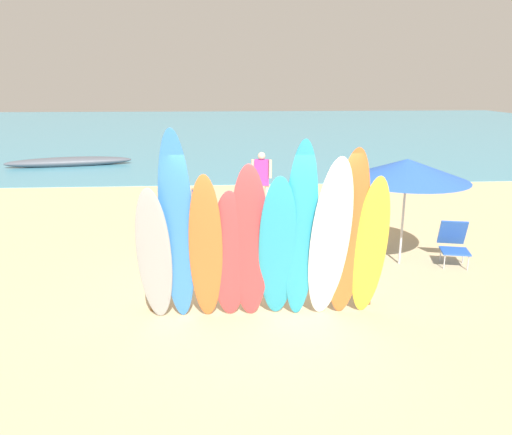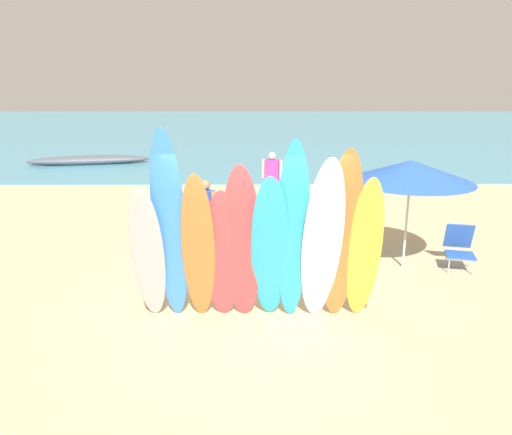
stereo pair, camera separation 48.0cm
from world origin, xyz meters
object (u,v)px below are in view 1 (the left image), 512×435
Objects in this scene: surfboard_red_4 at (250,245)px; beach_umbrella at (407,170)px; surfboard_rack at (262,276)px; distant_boat at (69,162)px; surfboard_red_3 at (230,256)px; surfboard_yellow_9 at (370,248)px; beach_chair_red at (454,241)px; surfboard_orange_8 at (348,236)px; surfboard_grey_0 at (154,257)px; surfboard_orange_2 at (206,250)px; surfboard_blue_1 at (177,231)px; surfboard_teal_6 at (300,234)px; surfboard_teal_5 at (278,250)px; beachgoer_strolling at (202,212)px; beachgoer_by_water at (262,175)px; surfboard_white_7 at (330,242)px.

surfboard_red_4 reaches higher than beach_umbrella.
distant_boat is (-6.91, 13.38, -0.35)m from surfboard_rack.
surfboard_yellow_9 reaches higher than surfboard_red_3.
beach_chair_red reaches higher than surfboard_rack.
surfboard_orange_8 reaches higher than surfboard_red_4.
surfboard_grey_0 is 0.94× the size of surfboard_orange_2.
surfboard_grey_0 is at bearing -176.16° from surfboard_red_3.
surfboard_red_3 is (0.71, 0.09, -0.42)m from surfboard_blue_1.
surfboard_orange_8 reaches higher than beach_chair_red.
surfboard_red_3 is at bearing 173.18° from surfboard_teal_6.
surfboard_teal_6 is 15.81m from distant_boat.
surfboard_teal_5 is at bearing -135.73° from beach_chair_red.
surfboard_teal_5 is 0.46× the size of distant_boat.
beachgoer_strolling is 4.10m from beachgoer_by_water.
surfboard_red_3 is 0.79× the size of surfboard_white_7.
surfboard_teal_5 is (1.01, -0.03, -0.01)m from surfboard_orange_2.
beachgoer_strolling is 12.33m from distant_boat.
surfboard_grey_0 is 3.06m from surfboard_yellow_9.
beach_chair_red is at bearing -42.56° from beachgoer_by_water.
surfboard_orange_8 reaches higher than beachgoer_by_water.
surfboard_red_3 reaches higher than beachgoer_strolling.
beach_chair_red is (2.30, 2.13, -0.67)m from surfboard_yellow_9.
surfboard_white_7 is 1.71× the size of beachgoer_by_water.
surfboard_rack is 1.68m from surfboard_yellow_9.
surfboard_white_7 reaches higher than beach_chair_red.
beachgoer_strolling is at bearing 92.27° from surfboard_orange_2.
surfboard_red_4 is 1.60× the size of beachgoer_by_water.
surfboard_teal_5 reaches higher than surfboard_grey_0.
beachgoer_by_water is at bearing 91.96° from surfboard_teal_6.
surfboard_orange_8 reaches higher than beachgoer_strolling.
surfboard_orange_8 is at bearing 7.42° from surfboard_teal_6.
surfboard_orange_8 reaches higher than surfboard_yellow_9.
surfboard_teal_5 reaches higher than surfboard_yellow_9.
surfboard_blue_1 reaches higher than surfboard_orange_2.
surfboard_teal_6 is 6.95m from beachgoer_by_water.
surfboard_teal_6 is (0.70, -0.10, 0.17)m from surfboard_red_4.
surfboard_orange_2 is 1.13× the size of surfboard_red_3.
surfboard_red_4 reaches higher than beach_chair_red.
surfboard_white_7 is at bearing -74.47° from beachgoer_by_water.
distant_boat is at bearing -15.99° from beachgoer_strolling.
surfboard_red_4 is 0.87× the size of surfboard_teal_6.
beach_umbrella is (1.60, 2.17, 0.54)m from surfboard_orange_8.
surfboard_red_3 reaches higher than surfboard_rack.
surfboard_blue_1 is 1.11× the size of surfboard_orange_8.
beach_umbrella is at bearing 44.77° from surfboard_white_7.
surfboard_red_4 is (1.33, 0.04, 0.14)m from surfboard_grey_0.
surfboard_red_3 reaches higher than beach_chair_red.
surfboard_red_4 is 15.39m from distant_boat.
surfboard_orange_8 is at bearing 3.61° from surfboard_teal_5.
surfboard_rack reaches higher than distant_boat.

